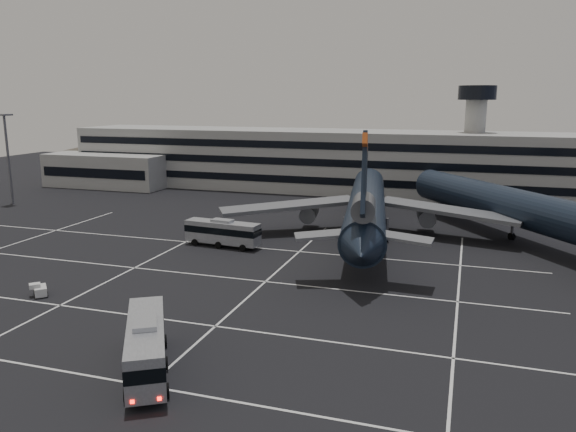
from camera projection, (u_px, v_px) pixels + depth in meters
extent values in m
plane|color=black|center=(159.00, 282.00, 66.77)|extent=(260.00, 260.00, 0.00)
cube|color=silver|center=(21.00, 364.00, 46.29)|extent=(90.00, 0.25, 0.01)
cube|color=silver|center=(109.00, 312.00, 57.46)|extent=(90.00, 0.25, 0.01)
cube|color=silver|center=(176.00, 272.00, 70.50)|extent=(90.00, 0.25, 0.01)
cube|color=silver|center=(222.00, 245.00, 83.53)|extent=(90.00, 0.25, 0.01)
cube|color=silver|center=(143.00, 264.00, 74.16)|extent=(0.25, 55.00, 0.01)
cube|color=silver|center=(271.00, 277.00, 68.75)|extent=(0.25, 55.00, 0.01)
cube|color=silver|center=(458.00, 296.00, 62.14)|extent=(0.25, 55.00, 0.01)
cube|color=gray|center=(317.00, 160.00, 132.34)|extent=(120.00, 18.00, 14.00)
cube|color=black|center=(306.00, 180.00, 124.64)|extent=(118.00, 0.20, 1.60)
cube|color=black|center=(306.00, 162.00, 123.81)|extent=(118.00, 0.20, 1.60)
cube|color=black|center=(306.00, 145.00, 123.05)|extent=(118.00, 0.20, 1.60)
cube|color=gray|center=(106.00, 171.00, 136.83)|extent=(30.00, 10.00, 8.00)
cylinder|color=gray|center=(474.00, 146.00, 122.85)|extent=(4.40, 4.40, 22.00)
cylinder|color=black|center=(477.00, 93.00, 120.46)|extent=(8.00, 8.00, 3.00)
ellipsoid|color=#38332B|center=(242.00, 172.00, 245.24)|extent=(196.00, 140.00, 32.00)
ellipsoid|color=#38332B|center=(456.00, 189.00, 218.80)|extent=(252.00, 180.00, 44.00)
cylinder|color=slate|center=(8.00, 160.00, 114.02)|extent=(0.50, 0.50, 18.00)
cube|color=slate|center=(4.00, 115.00, 112.13)|extent=(2.40, 2.40, 0.35)
cylinder|color=black|center=(367.00, 205.00, 86.49)|extent=(12.98, 48.29, 5.60)
cone|color=black|center=(369.00, 181.00, 111.80)|extent=(6.23, 5.31, 5.60)
cone|color=black|center=(362.00, 251.00, 60.89)|extent=(5.75, 5.72, 5.04)
cube|color=black|center=(364.00, 179.00, 62.73)|extent=(1.96, 9.44, 10.97)
cube|color=#C24F19|center=(365.00, 142.00, 60.41)|extent=(1.04, 3.28, 2.24)
cylinder|color=#595B60|center=(364.00, 207.00, 63.90)|extent=(3.60, 6.35, 2.70)
cube|color=slate|center=(327.00, 234.00, 65.75)|extent=(8.15, 5.67, 0.87)
cube|color=slate|center=(400.00, 237.00, 64.47)|extent=(7.67, 3.60, 0.87)
cube|color=slate|center=(289.00, 206.00, 90.50)|extent=(21.70, 16.02, 1.75)
cylinder|color=#595B60|center=(309.00, 213.00, 93.29)|extent=(3.52, 5.85, 2.70)
cube|color=slate|center=(448.00, 210.00, 86.68)|extent=(22.68, 10.34, 1.75)
cylinder|color=#595B60|center=(426.00, 217.00, 90.39)|extent=(3.52, 5.85, 2.70)
cylinder|color=slate|center=(368.00, 206.00, 101.95)|extent=(0.44, 0.44, 3.00)
cylinder|color=black|center=(368.00, 215.00, 102.30)|extent=(0.66, 1.16, 1.10)
cylinder|color=slate|center=(345.00, 227.00, 85.67)|extent=(0.44, 0.44, 3.00)
cylinder|color=black|center=(344.00, 237.00, 86.01)|extent=(0.66, 1.16, 1.10)
cylinder|color=slate|center=(387.00, 228.00, 84.69)|extent=(0.44, 0.44, 3.00)
cylinder|color=black|center=(387.00, 239.00, 85.04)|extent=(0.66, 1.16, 1.10)
cylinder|color=black|center=(514.00, 207.00, 85.39)|extent=(32.66, 42.18, 5.60)
cone|color=black|center=(423.00, 182.00, 109.77)|extent=(7.17, 6.93, 5.60)
cylinder|color=slate|center=(512.00, 226.00, 86.01)|extent=(0.44, 0.44, 3.00)
cylinder|color=black|center=(512.00, 236.00, 86.35)|extent=(1.05, 1.18, 1.10)
cube|color=gray|center=(146.00, 344.00, 44.51)|extent=(8.91, 12.22, 3.42)
cube|color=black|center=(146.00, 340.00, 44.42)|extent=(8.99, 12.31, 1.08)
cube|color=gray|center=(145.00, 322.00, 44.11)|extent=(3.33, 3.87, 0.40)
cylinder|color=black|center=(126.00, 395.00, 40.38)|extent=(0.88, 1.13, 1.10)
cylinder|color=black|center=(167.00, 390.00, 41.01)|extent=(0.88, 1.13, 1.10)
cylinder|color=black|center=(129.00, 367.00, 44.56)|extent=(0.88, 1.13, 1.10)
cylinder|color=black|center=(166.00, 363.00, 45.20)|extent=(0.88, 1.13, 1.10)
cylinder|color=black|center=(131.00, 344.00, 48.75)|extent=(0.88, 1.13, 1.10)
cylinder|color=black|center=(165.00, 341.00, 49.38)|extent=(0.88, 1.13, 1.10)
cube|color=#FF0C05|center=(132.00, 402.00, 38.58)|extent=(0.29, 0.23, 0.25)
cube|color=#FF0C05|center=(159.00, 399.00, 38.99)|extent=(0.29, 0.23, 0.25)
cube|color=gray|center=(223.00, 232.00, 82.32)|extent=(11.65, 3.71, 3.12)
cube|color=black|center=(223.00, 230.00, 82.24)|extent=(11.71, 3.78, 0.99)
cube|color=gray|center=(222.00, 221.00, 81.96)|extent=(3.27, 1.96, 0.36)
cylinder|color=black|center=(243.00, 248.00, 79.93)|extent=(1.03, 0.43, 1.00)
cylinder|color=black|center=(251.00, 244.00, 82.26)|extent=(1.03, 0.43, 1.00)
cylinder|color=black|center=(218.00, 245.00, 81.49)|extent=(1.03, 0.43, 1.00)
cylinder|color=black|center=(227.00, 241.00, 83.83)|extent=(1.03, 0.43, 1.00)
cylinder|color=black|center=(195.00, 242.00, 83.06)|extent=(1.03, 0.43, 1.00)
cylinder|color=black|center=(204.00, 238.00, 85.39)|extent=(1.03, 0.43, 1.00)
cube|color=silver|center=(40.00, 291.00, 62.13)|extent=(2.50, 2.51, 0.94)
cube|color=silver|center=(40.00, 287.00, 61.54)|extent=(1.47, 1.47, 0.52)
cylinder|color=black|center=(35.00, 296.00, 61.21)|extent=(0.57, 0.58, 0.58)
cylinder|color=black|center=(47.00, 294.00, 61.71)|extent=(0.57, 0.58, 0.58)
cylinder|color=black|center=(35.00, 291.00, 62.67)|extent=(0.57, 0.58, 0.58)
cylinder|color=black|center=(46.00, 290.00, 63.17)|extent=(0.57, 0.58, 0.58)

